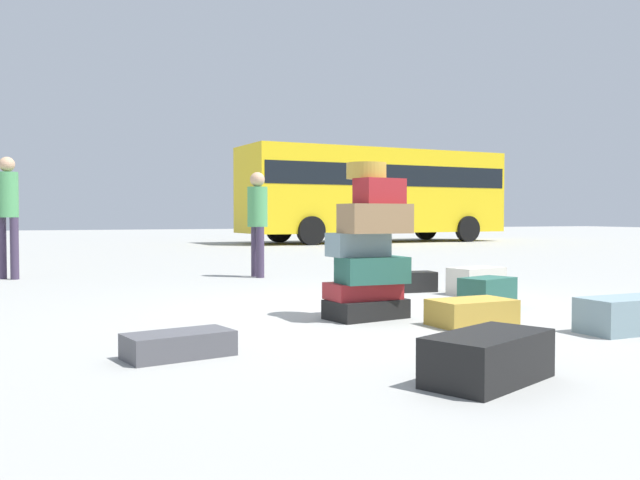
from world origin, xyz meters
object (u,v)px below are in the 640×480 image
object	(u,v)px
suitcase_black_foreground_far	(488,358)
parked_bus	(374,189)
suitcase_tower	(369,253)
person_tourist_with_camera	(8,206)
person_bearded_onlooker	(257,215)
suitcase_teal_white_trunk	(487,293)
suitcase_tan_right_side	(472,312)
suitcase_charcoal_behind_tower	(179,345)
suitcase_cream_left_side	(476,281)
suitcase_black_foreground_near	(410,282)
suitcase_slate_upright_blue	(628,315)

from	to	relation	value
suitcase_black_foreground_far	parked_bus	size ratio (longest dim) A/B	0.08
suitcase_tower	person_tourist_with_camera	bearing A→B (deg)	120.22
suitcase_black_foreground_far	parked_bus	xyz separation A→B (m)	(8.38, 18.21, 1.70)
person_bearded_onlooker	suitcase_black_foreground_far	bearing A→B (deg)	-9.76
suitcase_teal_white_trunk	person_tourist_with_camera	world-z (taller)	person_tourist_with_camera
suitcase_tan_right_side	suitcase_teal_white_trunk	bearing A→B (deg)	43.80
suitcase_teal_white_trunk	suitcase_black_foreground_far	distance (m)	3.09
suitcase_tower	suitcase_charcoal_behind_tower	size ratio (longest dim) A/B	2.02
suitcase_cream_left_side	suitcase_black_foreground_far	distance (m)	4.38
suitcase_tower	person_bearded_onlooker	distance (m)	4.41
suitcase_cream_left_side	suitcase_teal_white_trunk	distance (m)	1.29
suitcase_cream_left_side	person_bearded_onlooker	world-z (taller)	person_bearded_onlooker
person_bearded_onlooker	suitcase_charcoal_behind_tower	bearing A→B (deg)	-25.66
suitcase_cream_left_side	person_bearded_onlooker	bearing A→B (deg)	105.85
suitcase_tan_right_side	person_bearded_onlooker	bearing A→B (deg)	90.35
suitcase_black_foreground_far	person_bearded_onlooker	distance (m)	6.82
parked_bus	person_tourist_with_camera	bearing A→B (deg)	-141.54
suitcase_teal_white_trunk	person_tourist_with_camera	bearing A→B (deg)	112.22
suitcase_cream_left_side	suitcase_charcoal_behind_tower	bearing A→B (deg)	-162.83
suitcase_black_foreground_near	suitcase_teal_white_trunk	size ratio (longest dim) A/B	1.14
suitcase_charcoal_behind_tower	suitcase_slate_upright_blue	bearing A→B (deg)	-18.51
suitcase_tan_right_side	suitcase_slate_upright_blue	distance (m)	1.21
suitcase_tower	parked_bus	size ratio (longest dim) A/B	0.15
suitcase_black_foreground_near	suitcase_tower	bearing A→B (deg)	-122.88
person_tourist_with_camera	suitcase_teal_white_trunk	bearing A→B (deg)	-9.52
suitcase_slate_upright_blue	parked_bus	world-z (taller)	parked_bus
suitcase_tower	suitcase_cream_left_side	distance (m)	2.44
suitcase_tower	person_bearded_onlooker	world-z (taller)	person_bearded_onlooker
suitcase_cream_left_side	parked_bus	xyz separation A→B (m)	(5.93, 14.58, 1.68)
suitcase_charcoal_behind_tower	parked_bus	xyz separation A→B (m)	(9.85, 16.89, 1.75)
suitcase_slate_upright_blue	parked_bus	bearing A→B (deg)	67.39
suitcase_teal_white_trunk	parked_bus	world-z (taller)	parked_bus
suitcase_slate_upright_blue	person_bearded_onlooker	distance (m)	5.99
suitcase_cream_left_side	person_bearded_onlooker	xyz separation A→B (m)	(-1.74, 3.11, 0.78)
person_bearded_onlooker	suitcase_teal_white_trunk	bearing A→B (deg)	10.72
suitcase_tower	person_tourist_with_camera	size ratio (longest dim) A/B	0.79
suitcase_cream_left_side	suitcase_teal_white_trunk	bearing A→B (deg)	-133.39
suitcase_charcoal_behind_tower	suitcase_black_foreground_far	xyz separation A→B (m)	(1.47, -1.32, 0.05)
suitcase_tan_right_side	suitcase_black_foreground_near	world-z (taller)	suitcase_black_foreground_near
suitcase_charcoal_behind_tower	person_bearded_onlooker	size ratio (longest dim) A/B	0.44
suitcase_tower	suitcase_teal_white_trunk	distance (m)	1.46
suitcase_tan_right_side	suitcase_charcoal_behind_tower	bearing A→B (deg)	-175.00
suitcase_black_foreground_near	person_bearded_onlooker	bearing A→B (deg)	119.72
suitcase_tan_right_side	person_tourist_with_camera	bearing A→B (deg)	118.44
suitcase_black_foreground_near	person_bearded_onlooker	xyz separation A→B (m)	(-1.15, 2.59, 0.81)
suitcase_cream_left_side	suitcase_black_foreground_near	world-z (taller)	suitcase_cream_left_side
suitcase_teal_white_trunk	person_bearded_onlooker	world-z (taller)	person_bearded_onlooker
suitcase_cream_left_side	suitcase_slate_upright_blue	distance (m)	2.72
person_bearded_onlooker	suitcase_tan_right_side	bearing A→B (deg)	0.34
suitcase_cream_left_side	suitcase_charcoal_behind_tower	xyz separation A→B (m)	(-3.91, -2.31, -0.07)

